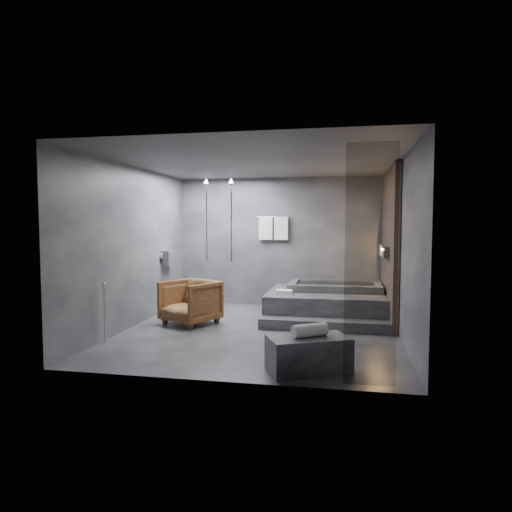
# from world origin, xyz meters

# --- Properties ---
(room) EXTENTS (5.00, 5.04, 2.82)m
(room) POSITION_xyz_m (0.40, 0.24, 1.73)
(room) COLOR #29292B
(room) RESTS_ON ground
(tub_deck) EXTENTS (2.20, 2.00, 0.50)m
(tub_deck) POSITION_xyz_m (1.05, 1.45, 0.25)
(tub_deck) COLOR #2D2D30
(tub_deck) RESTS_ON ground
(tub_step) EXTENTS (2.20, 0.36, 0.18)m
(tub_step) POSITION_xyz_m (1.05, 0.27, 0.09)
(tub_step) COLOR #2D2D30
(tub_step) RESTS_ON ground
(concrete_bench) EXTENTS (1.09, 0.88, 0.43)m
(concrete_bench) POSITION_xyz_m (0.96, -1.97, 0.22)
(concrete_bench) COLOR #2E2E31
(concrete_bench) RESTS_ON ground
(driftwood_chair) EXTENTS (1.15, 1.16, 0.79)m
(driftwood_chair) POSITION_xyz_m (-1.33, 0.32, 0.39)
(driftwood_chair) COLOR #412410
(driftwood_chair) RESTS_ON ground
(rolled_towel) EXTENTS (0.45, 0.37, 0.16)m
(rolled_towel) POSITION_xyz_m (0.98, -1.96, 0.51)
(rolled_towel) COLOR white
(rolled_towel) RESTS_ON concrete_bench
(deck_towel) EXTENTS (0.30, 0.22, 0.08)m
(deck_towel) POSITION_xyz_m (0.29, 0.89, 0.54)
(deck_towel) COLOR white
(deck_towel) RESTS_ON tub_deck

